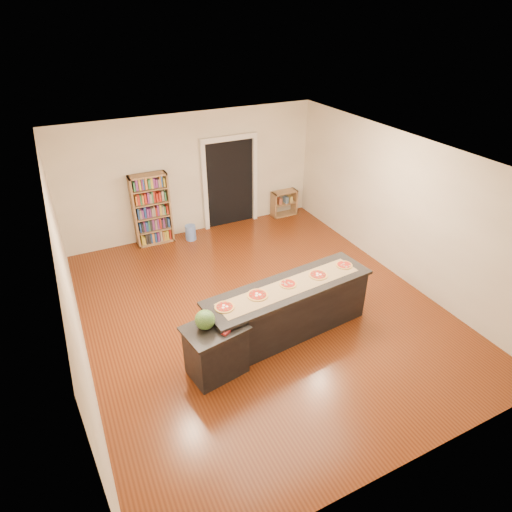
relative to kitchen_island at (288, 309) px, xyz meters
name	(u,v)px	position (x,y,z in m)	size (l,w,h in m)	color
room	(261,241)	(-0.11, 0.78, 0.93)	(6.00, 7.00, 2.80)	#ECE2C6
doorway	(230,178)	(0.79, 4.24, 0.73)	(1.40, 0.09, 2.21)	black
kitchen_island	(288,309)	(0.00, 0.00, 0.00)	(2.85, 0.77, 0.94)	black
side_counter	(216,350)	(-1.40, -0.32, -0.04)	(0.87, 0.63, 0.86)	black
bookshelf	(152,210)	(-1.19, 4.08, 0.35)	(0.82, 0.29, 1.64)	#98734A
low_shelf	(284,203)	(2.21, 4.09, -0.14)	(0.66, 0.28, 0.66)	#98734A
waste_bin	(191,233)	(-0.41, 3.86, -0.30)	(0.24, 0.24, 0.36)	#678EE5
kraft_paper	(290,286)	(0.00, -0.02, 0.47)	(2.48, 0.45, 0.00)	#A18353
watermelon	(205,320)	(-1.51, -0.27, 0.53)	(0.29, 0.29, 0.29)	#144214
cutting_board	(233,322)	(-1.13, -0.33, 0.39)	(0.29, 0.19, 0.02)	tan
package_red	(226,332)	(-1.31, -0.51, 0.40)	(0.12, 0.08, 0.04)	maroon
package_teal	(226,315)	(-1.16, -0.17, 0.41)	(0.13, 0.13, 0.05)	#195966
pizza_a	(225,307)	(-1.14, -0.07, 0.48)	(0.29, 0.29, 0.02)	tan
pizza_b	(258,295)	(-0.57, -0.01, 0.48)	(0.32, 0.32, 0.02)	tan
pizza_c	(288,284)	(0.00, 0.04, 0.48)	(0.29, 0.29, 0.02)	tan
pizza_d	(318,275)	(0.57, 0.05, 0.48)	(0.30, 0.30, 0.02)	tan
pizza_e	(344,265)	(1.13, 0.12, 0.48)	(0.28, 0.28, 0.02)	tan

